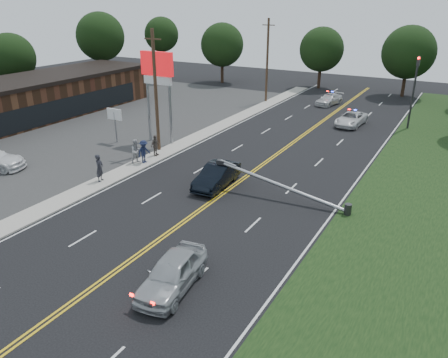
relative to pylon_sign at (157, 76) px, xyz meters
The scene contains 26 objects.
ground 18.50m from the pylon_sign, 53.13° to the right, with size 120.00×120.00×0.00m, color black.
parking_lot 11.92m from the pylon_sign, 157.17° to the right, with size 25.00×60.00×0.01m, color #2D2D2D.
sidewalk 7.46m from the pylon_sign, 62.30° to the right, with size 1.80×70.00×0.12m, color #A59F95.
grass_verge 25.06m from the pylon_sign, ahead, with size 12.00×80.00×0.01m, color black.
centerline_yellow 12.73m from the pylon_sign, 20.85° to the right, with size 0.36×80.00×0.00m, color gold.
pharmacy_building 17.90m from the pylon_sign, behind, with size 8.40×30.40×4.30m.
pylon_sign is the anchor object (origin of this frame).
small_sign 5.45m from the pylon_sign, 150.26° to the right, with size 1.60×0.14×3.10m.
traffic_signal 24.75m from the pylon_sign, 40.39° to the left, with size 0.28×0.41×7.05m.
fallen_streetlight 16.66m from the pylon_sign, 22.22° to the right, with size 9.36×0.44×1.91m.
utility_pole_mid 2.55m from the pylon_sign, 56.98° to the right, with size 1.60×0.28×10.00m.
utility_pole_far 20.06m from the pylon_sign, 86.28° to the left, with size 1.60×0.28×10.00m.
tree_2 28.01m from the pylon_sign, 168.43° to the left, with size 6.00×6.00×8.26m.
tree_3 30.13m from the pylon_sign, 143.15° to the left, with size 6.81×6.81×10.47m.
tree_4 32.48m from the pylon_sign, 126.45° to the left, with size 5.20×5.20×9.62m.
tree_5 30.84m from the pylon_sign, 109.44° to the left, with size 6.43×6.43×8.88m.
tree_6 32.52m from the pylon_sign, 82.68° to the left, with size 6.18×6.18×8.54m.
tree_7 35.73m from the pylon_sign, 63.85° to the left, with size 6.76×6.76×9.09m.
crashed_sedan 12.45m from the pylon_sign, 32.89° to the right, with size 1.65×4.74×1.56m, color black.
waiting_sedan 22.51m from the pylon_sign, 51.44° to the right, with size 1.86×4.62×1.57m, color #A8ABB0.
emergency_a 20.35m from the pylon_sign, 46.50° to the left, with size 2.24×4.87×1.35m, color silver.
emergency_b 24.61m from the pylon_sign, 68.72° to the left, with size 1.82×4.48×1.30m, color silver.
bystander_a 11.02m from the pylon_sign, 78.31° to the right, with size 0.72×0.47×1.98m, color #24242B.
bystander_b 7.58m from the pylon_sign, 71.77° to the right, with size 0.93×0.72×1.90m, color #9E9EA2.
bystander_c 7.53m from the pylon_sign, 66.05° to the right, with size 1.18×0.68×1.83m, color #181F3C.
bystander_d 6.38m from the pylon_sign, 59.21° to the right, with size 1.02×0.42×1.74m, color #584D46.
Camera 1 is at (13.26, -16.22, 12.14)m, focal length 35.00 mm.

